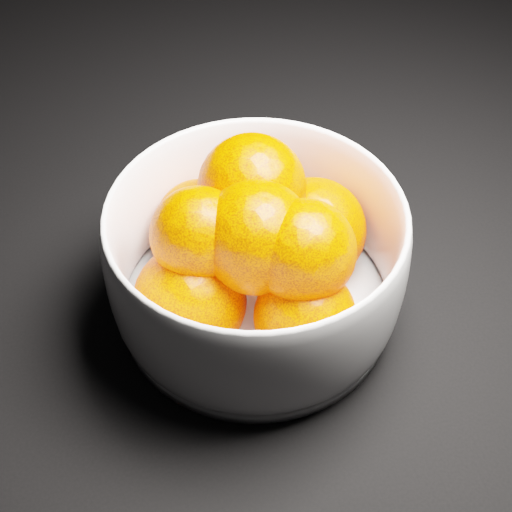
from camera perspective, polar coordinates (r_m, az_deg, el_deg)
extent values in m
cylinder|color=white|center=(0.52, 0.00, -3.73)|extent=(0.19, 0.19, 0.01)
sphere|color=#FF4400|center=(0.51, 4.59, 2.08)|extent=(0.08, 0.08, 0.08)
sphere|color=#FF4400|center=(0.52, -4.51, 2.63)|extent=(0.06, 0.06, 0.06)
sphere|color=#FF4400|center=(0.47, -5.30, -3.55)|extent=(0.07, 0.07, 0.07)
sphere|color=#FF4400|center=(0.46, 3.93, -4.87)|extent=(0.07, 0.07, 0.07)
sphere|color=#FF4400|center=(0.48, -0.33, 5.49)|extent=(0.07, 0.07, 0.07)
sphere|color=#FF4400|center=(0.45, -4.62, 1.71)|extent=(0.06, 0.06, 0.06)
sphere|color=#FF4400|center=(0.44, 3.84, 0.39)|extent=(0.07, 0.07, 0.07)
sphere|color=#FF4400|center=(0.45, 0.06, 1.49)|extent=(0.07, 0.07, 0.07)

